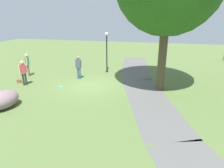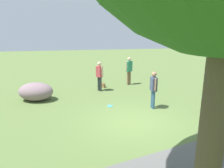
{
  "view_description": "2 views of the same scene",
  "coord_description": "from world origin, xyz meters",
  "px_view_note": "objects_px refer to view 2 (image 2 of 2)",
  "views": [
    {
      "loc": [
        12.44,
        4.33,
        4.69
      ],
      "look_at": [
        1.97,
        1.93,
        0.91
      ],
      "focal_mm": 31.61,
      "sensor_mm": 36.0,
      "label": 1
    },
    {
      "loc": [
        2.25,
        8.44,
        4.08
      ],
      "look_at": [
        0.81,
        -1.06,
        1.38
      ],
      "focal_mm": 36.71,
      "sensor_mm": 36.0,
      "label": 2
    }
  ],
  "objects_px": {
    "passerby_on_path": "(129,69)",
    "backpack_by_boulder": "(38,93)",
    "lawn_boulder": "(36,92)",
    "man_near_boulder": "(153,87)",
    "frisbee_on_grass": "(110,106)",
    "lamp_post": "(224,71)",
    "handbag_on_grass": "(103,85)",
    "woman_with_handbag": "(99,74)"
  },
  "relations": [
    {
      "from": "lawn_boulder",
      "to": "backpack_by_boulder",
      "type": "xyz_separation_m",
      "value": [
        0.02,
        -0.63,
        -0.28
      ]
    },
    {
      "from": "lamp_post",
      "to": "handbag_on_grass",
      "type": "height_order",
      "value": "lamp_post"
    },
    {
      "from": "man_near_boulder",
      "to": "frisbee_on_grass",
      "type": "xyz_separation_m",
      "value": [
        1.98,
        -0.56,
        -1.04
      ]
    },
    {
      "from": "lamp_post",
      "to": "backpack_by_boulder",
      "type": "relative_size",
      "value": 8.41
    },
    {
      "from": "passerby_on_path",
      "to": "handbag_on_grass",
      "type": "relative_size",
      "value": 4.91
    },
    {
      "from": "passerby_on_path",
      "to": "backpack_by_boulder",
      "type": "relative_size",
      "value": 4.53
    },
    {
      "from": "passerby_on_path",
      "to": "backpack_by_boulder",
      "type": "height_order",
      "value": "passerby_on_path"
    },
    {
      "from": "backpack_by_boulder",
      "to": "frisbee_on_grass",
      "type": "bearing_deg",
      "value": 150.75
    },
    {
      "from": "backpack_by_boulder",
      "to": "lawn_boulder",
      "type": "bearing_deg",
      "value": 91.7
    },
    {
      "from": "lawn_boulder",
      "to": "woman_with_handbag",
      "type": "relative_size",
      "value": 1.15
    },
    {
      "from": "passerby_on_path",
      "to": "frisbee_on_grass",
      "type": "relative_size",
      "value": 6.77
    },
    {
      "from": "man_near_boulder",
      "to": "backpack_by_boulder",
      "type": "relative_size",
      "value": 4.48
    },
    {
      "from": "lawn_boulder",
      "to": "man_near_boulder",
      "type": "distance_m",
      "value": 6.06
    },
    {
      "from": "passerby_on_path",
      "to": "woman_with_handbag",
      "type": "bearing_deg",
      "value": 28.29
    },
    {
      "from": "handbag_on_grass",
      "to": "backpack_by_boulder",
      "type": "bearing_deg",
      "value": 18.19
    },
    {
      "from": "lamp_post",
      "to": "backpack_by_boulder",
      "type": "distance_m",
      "value": 9.31
    },
    {
      "from": "handbag_on_grass",
      "to": "passerby_on_path",
      "type": "bearing_deg",
      "value": -167.79
    },
    {
      "from": "passerby_on_path",
      "to": "lawn_boulder",
      "type": "bearing_deg",
      "value": 22.26
    },
    {
      "from": "backpack_by_boulder",
      "to": "man_near_boulder",
      "type": "bearing_deg",
      "value": 155.16
    },
    {
      "from": "frisbee_on_grass",
      "to": "man_near_boulder",
      "type": "bearing_deg",
      "value": 164.33
    },
    {
      "from": "lamp_post",
      "to": "backpack_by_boulder",
      "type": "height_order",
      "value": "lamp_post"
    },
    {
      "from": "woman_with_handbag",
      "to": "handbag_on_grass",
      "type": "height_order",
      "value": "woman_with_handbag"
    },
    {
      "from": "frisbee_on_grass",
      "to": "handbag_on_grass",
      "type": "bearing_deg",
      "value": -90.92
    },
    {
      "from": "lawn_boulder",
      "to": "man_near_boulder",
      "type": "height_order",
      "value": "man_near_boulder"
    },
    {
      "from": "woman_with_handbag",
      "to": "backpack_by_boulder",
      "type": "xyz_separation_m",
      "value": [
        3.48,
        0.53,
        -0.83
      ]
    },
    {
      "from": "man_near_boulder",
      "to": "backpack_by_boulder",
      "type": "height_order",
      "value": "man_near_boulder"
    },
    {
      "from": "man_near_boulder",
      "to": "frisbee_on_grass",
      "type": "distance_m",
      "value": 2.31
    },
    {
      "from": "woman_with_handbag",
      "to": "handbag_on_grass",
      "type": "relative_size",
      "value": 4.76
    },
    {
      "from": "lawn_boulder",
      "to": "passerby_on_path",
      "type": "height_order",
      "value": "passerby_on_path"
    },
    {
      "from": "passerby_on_path",
      "to": "frisbee_on_grass",
      "type": "height_order",
      "value": "passerby_on_path"
    },
    {
      "from": "woman_with_handbag",
      "to": "passerby_on_path",
      "type": "height_order",
      "value": "passerby_on_path"
    },
    {
      "from": "passerby_on_path",
      "to": "backpack_by_boulder",
      "type": "bearing_deg",
      "value": 16.36
    },
    {
      "from": "backpack_by_boulder",
      "to": "lamp_post",
      "type": "bearing_deg",
      "value": 152.12
    },
    {
      "from": "woman_with_handbag",
      "to": "frisbee_on_grass",
      "type": "bearing_deg",
      "value": 95.29
    },
    {
      "from": "handbag_on_grass",
      "to": "frisbee_on_grass",
      "type": "height_order",
      "value": "handbag_on_grass"
    },
    {
      "from": "lamp_post",
      "to": "frisbee_on_grass",
      "type": "bearing_deg",
      "value": -26.68
    },
    {
      "from": "handbag_on_grass",
      "to": "backpack_by_boulder",
      "type": "height_order",
      "value": "backpack_by_boulder"
    },
    {
      "from": "passerby_on_path",
      "to": "handbag_on_grass",
      "type": "distance_m",
      "value": 1.99
    },
    {
      "from": "passerby_on_path",
      "to": "handbag_on_grass",
      "type": "xyz_separation_m",
      "value": [
        1.72,
        0.37,
        -0.92
      ]
    },
    {
      "from": "handbag_on_grass",
      "to": "lamp_post",
      "type": "bearing_deg",
      "value": 127.89
    },
    {
      "from": "lawn_boulder",
      "to": "handbag_on_grass",
      "type": "bearing_deg",
      "value": -153.53
    },
    {
      "from": "woman_with_handbag",
      "to": "man_near_boulder",
      "type": "relative_size",
      "value": 0.98
    }
  ]
}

